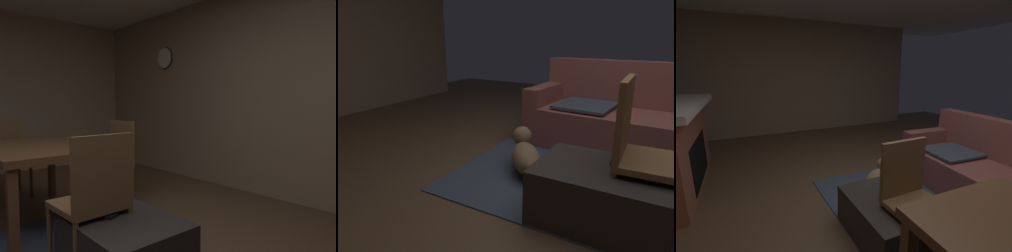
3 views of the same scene
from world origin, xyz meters
TOP-DOWN VIEW (x-y plane):
  - floor at (0.00, 0.00)m, footprint 9.46×9.46m
  - area_rug at (0.12, 0.37)m, footprint 2.60×2.00m
  - couch at (0.01, 1.13)m, footprint 1.99×0.98m
  - ottoman_coffee_table at (0.12, -0.33)m, footprint 0.82×0.60m
  - tv_remote at (0.20, -0.31)m, footprint 0.12×0.16m
  - dining_chair_west at (0.30, -0.22)m, footprint 0.46×0.46m
  - small_dog at (-0.61, 0.05)m, footprint 0.46×0.53m

SIDE VIEW (x-z plane):
  - floor at x=0.00m, z-range 0.00..0.00m
  - area_rug at x=0.12m, z-range 0.00..0.01m
  - small_dog at x=-0.61m, z-range 0.02..0.35m
  - ottoman_coffee_table at x=0.12m, z-range 0.00..0.38m
  - couch at x=0.01m, z-range -0.13..0.77m
  - tv_remote at x=0.20m, z-range 0.38..0.40m
  - dining_chair_west at x=0.30m, z-range 0.06..0.99m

